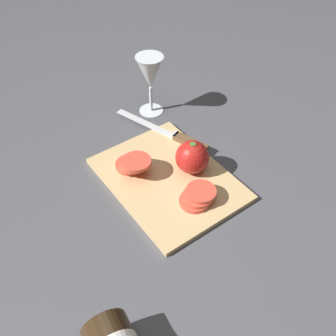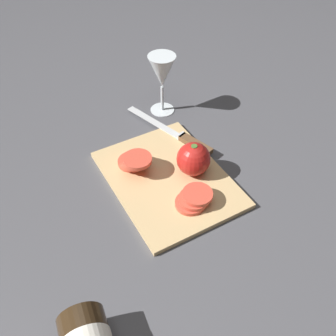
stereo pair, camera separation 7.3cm
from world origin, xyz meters
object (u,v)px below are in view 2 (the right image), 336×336
(whole_tomato, at_px, (193,159))
(tomato_slice_stack_far, at_px, (135,161))
(wine_glass, at_px, (162,74))
(tomato_slice_stack_near, at_px, (194,199))
(knife, at_px, (187,140))

(whole_tomato, xyz_separation_m, tomato_slice_stack_far, (0.08, 0.11, -0.02))
(wine_glass, relative_size, tomato_slice_stack_near, 1.99)
(wine_glass, bearing_deg, tomato_slice_stack_near, 161.86)
(whole_tomato, height_order, knife, whole_tomato)
(whole_tomato, distance_m, tomato_slice_stack_far, 0.14)
(whole_tomato, xyz_separation_m, tomato_slice_stack_near, (-0.09, 0.05, -0.03))
(knife, distance_m, tomato_slice_stack_far, 0.16)
(wine_glass, bearing_deg, whole_tomato, 166.52)
(whole_tomato, bearing_deg, wine_glass, -13.48)
(wine_glass, distance_m, whole_tomato, 0.28)
(whole_tomato, bearing_deg, tomato_slice_stack_far, 55.51)
(wine_glass, height_order, whole_tomato, wine_glass)
(knife, bearing_deg, wine_glass, -24.44)
(tomato_slice_stack_near, bearing_deg, whole_tomato, -30.97)
(whole_tomato, relative_size, tomato_slice_stack_near, 0.94)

